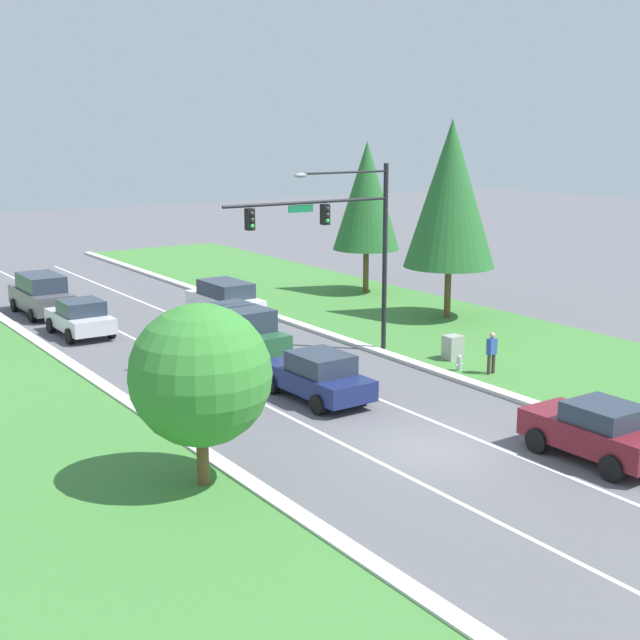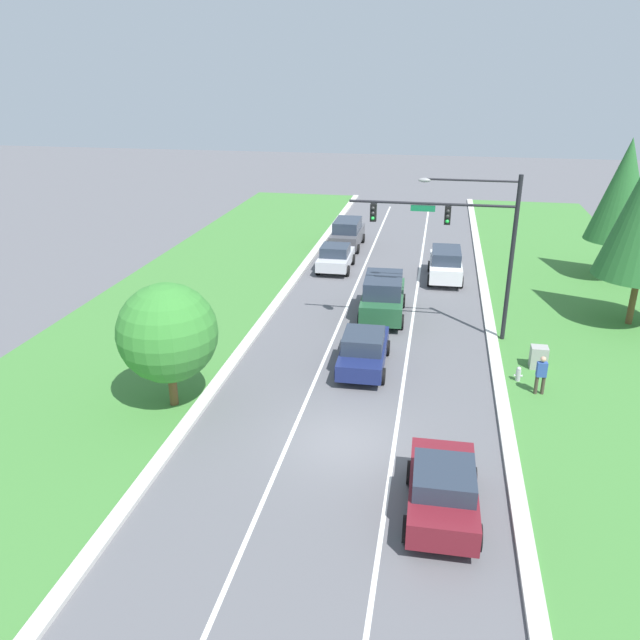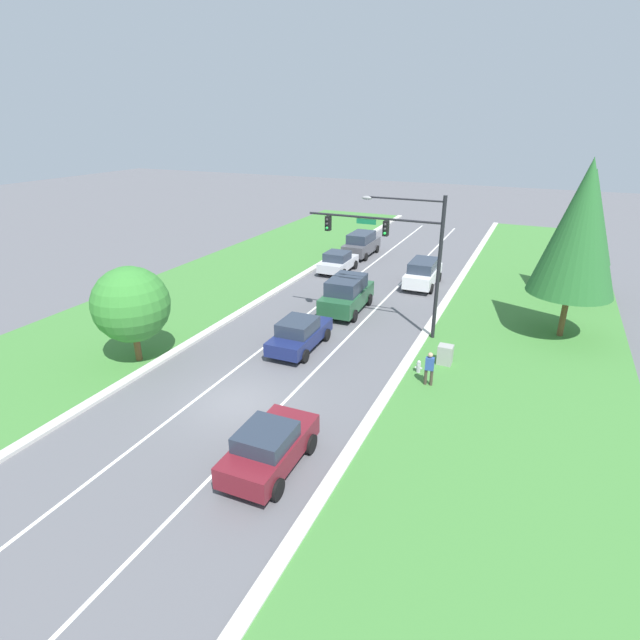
{
  "view_description": "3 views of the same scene",
  "coord_description": "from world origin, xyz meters",
  "px_view_note": "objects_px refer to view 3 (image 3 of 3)",
  "views": [
    {
      "loc": [
        -16.28,
        -18.54,
        9.25
      ],
      "look_at": [
        1.33,
        7.76,
        2.32
      ],
      "focal_mm": 50.0,
      "sensor_mm": 36.0,
      "label": 1
    },
    {
      "loc": [
        2.74,
        -18.17,
        11.9
      ],
      "look_at": [
        -1.87,
        5.81,
        2.12
      ],
      "focal_mm": 35.0,
      "sensor_mm": 36.0,
      "label": 2
    },
    {
      "loc": [
        10.83,
        -15.35,
        11.35
      ],
      "look_at": [
        1.24,
        5.8,
        1.89
      ],
      "focal_mm": 28.0,
      "sensor_mm": 36.0,
      "label": 3
    }
  ],
  "objects_px": {
    "utility_cabinet": "(445,355)",
    "burgundy_sedan": "(269,447)",
    "traffic_signal_mast": "(400,243)",
    "graphite_suv": "(361,244)",
    "oak_near_left_tree": "(131,305)",
    "white_suv": "(423,273)",
    "pedestrian": "(429,368)",
    "silver_sedan": "(338,262)",
    "navy_sedan": "(300,334)",
    "fire_hydrant": "(419,367)",
    "conifer_near_right_tree": "(588,216)",
    "conifer_far_right_tree": "(581,228)",
    "forest_suv": "(347,294)"
  },
  "relations": [
    {
      "from": "burgundy_sedan",
      "to": "conifer_near_right_tree",
      "type": "bearing_deg",
      "value": 66.88
    },
    {
      "from": "conifer_far_right_tree",
      "to": "navy_sedan",
      "type": "bearing_deg",
      "value": -149.49
    },
    {
      "from": "forest_suv",
      "to": "oak_near_left_tree",
      "type": "relative_size",
      "value": 1.04
    },
    {
      "from": "silver_sedan",
      "to": "graphite_suv",
      "type": "xyz_separation_m",
      "value": [
        -0.07,
        5.52,
        0.21
      ]
    },
    {
      "from": "graphite_suv",
      "to": "white_suv",
      "type": "xyz_separation_m",
      "value": [
        6.98,
        -6.26,
        -0.04
      ]
    },
    {
      "from": "pedestrian",
      "to": "oak_near_left_tree",
      "type": "xyz_separation_m",
      "value": [
        -13.76,
        -3.47,
        2.09
      ]
    },
    {
      "from": "white_suv",
      "to": "pedestrian",
      "type": "bearing_deg",
      "value": -76.52
    },
    {
      "from": "burgundy_sedan",
      "to": "utility_cabinet",
      "type": "distance_m",
      "value": 11.09
    },
    {
      "from": "traffic_signal_mast",
      "to": "conifer_far_right_tree",
      "type": "bearing_deg",
      "value": 20.57
    },
    {
      "from": "white_suv",
      "to": "pedestrian",
      "type": "height_order",
      "value": "white_suv"
    },
    {
      "from": "traffic_signal_mast",
      "to": "silver_sedan",
      "type": "bearing_deg",
      "value": 127.78
    },
    {
      "from": "burgundy_sedan",
      "to": "oak_near_left_tree",
      "type": "relative_size",
      "value": 0.86
    },
    {
      "from": "white_suv",
      "to": "pedestrian",
      "type": "xyz_separation_m",
      "value": [
        3.73,
        -14.27,
        -0.06
      ]
    },
    {
      "from": "fire_hydrant",
      "to": "oak_near_left_tree",
      "type": "relative_size",
      "value": 0.14
    },
    {
      "from": "traffic_signal_mast",
      "to": "graphite_suv",
      "type": "relative_size",
      "value": 1.57
    },
    {
      "from": "pedestrian",
      "to": "fire_hydrant",
      "type": "relative_size",
      "value": 2.41
    },
    {
      "from": "silver_sedan",
      "to": "conifer_near_right_tree",
      "type": "bearing_deg",
      "value": 3.45
    },
    {
      "from": "conifer_far_right_tree",
      "to": "graphite_suv",
      "type": "bearing_deg",
      "value": 143.38
    },
    {
      "from": "utility_cabinet",
      "to": "oak_near_left_tree",
      "type": "relative_size",
      "value": 0.21
    },
    {
      "from": "traffic_signal_mast",
      "to": "fire_hydrant",
      "type": "height_order",
      "value": "traffic_signal_mast"
    },
    {
      "from": "forest_suv",
      "to": "white_suv",
      "type": "relative_size",
      "value": 1.06
    },
    {
      "from": "traffic_signal_mast",
      "to": "utility_cabinet",
      "type": "xyz_separation_m",
      "value": [
        3.39,
        -2.91,
        -4.65
      ]
    },
    {
      "from": "traffic_signal_mast",
      "to": "oak_near_left_tree",
      "type": "xyz_separation_m",
      "value": [
        -10.63,
        -8.8,
        -2.15
      ]
    },
    {
      "from": "conifer_near_right_tree",
      "to": "oak_near_left_tree",
      "type": "distance_m",
      "value": 28.05
    },
    {
      "from": "fire_hydrant",
      "to": "conifer_far_right_tree",
      "type": "relative_size",
      "value": 0.07
    },
    {
      "from": "utility_cabinet",
      "to": "burgundy_sedan",
      "type": "bearing_deg",
      "value": -110.89
    },
    {
      "from": "silver_sedan",
      "to": "pedestrian",
      "type": "height_order",
      "value": "pedestrian"
    },
    {
      "from": "burgundy_sedan",
      "to": "pedestrian",
      "type": "xyz_separation_m",
      "value": [
        3.7,
        7.94,
        0.07
      ]
    },
    {
      "from": "oak_near_left_tree",
      "to": "utility_cabinet",
      "type": "bearing_deg",
      "value": 22.79
    },
    {
      "from": "traffic_signal_mast",
      "to": "silver_sedan",
      "type": "xyz_separation_m",
      "value": [
        -7.5,
        9.68,
        -4.34
      ]
    },
    {
      "from": "burgundy_sedan",
      "to": "fire_hydrant",
      "type": "distance_m",
      "value": 9.44
    },
    {
      "from": "burgundy_sedan",
      "to": "forest_suv",
      "type": "relative_size",
      "value": 0.83
    },
    {
      "from": "oak_near_left_tree",
      "to": "navy_sedan",
      "type": "bearing_deg",
      "value": 34.81
    },
    {
      "from": "traffic_signal_mast",
      "to": "white_suv",
      "type": "relative_size",
      "value": 1.62
    },
    {
      "from": "conifer_near_right_tree",
      "to": "white_suv",
      "type": "bearing_deg",
      "value": -169.22
    },
    {
      "from": "silver_sedan",
      "to": "white_suv",
      "type": "relative_size",
      "value": 0.87
    },
    {
      "from": "navy_sedan",
      "to": "burgundy_sedan",
      "type": "bearing_deg",
      "value": -70.78
    },
    {
      "from": "utility_cabinet",
      "to": "fire_hydrant",
      "type": "xyz_separation_m",
      "value": [
        -0.95,
        -1.42,
        -0.18
      ]
    },
    {
      "from": "graphite_suv",
      "to": "conifer_far_right_tree",
      "type": "height_order",
      "value": "conifer_far_right_tree"
    },
    {
      "from": "burgundy_sedan",
      "to": "conifer_far_right_tree",
      "type": "relative_size",
      "value": 0.44
    },
    {
      "from": "pedestrian",
      "to": "conifer_far_right_tree",
      "type": "height_order",
      "value": "conifer_far_right_tree"
    },
    {
      "from": "navy_sedan",
      "to": "forest_suv",
      "type": "xyz_separation_m",
      "value": [
        0.22,
        6.14,
        0.29
      ]
    },
    {
      "from": "burgundy_sedan",
      "to": "graphite_suv",
      "type": "bearing_deg",
      "value": 102.93
    },
    {
      "from": "silver_sedan",
      "to": "conifer_far_right_tree",
      "type": "height_order",
      "value": "conifer_far_right_tree"
    },
    {
      "from": "silver_sedan",
      "to": "graphite_suv",
      "type": "relative_size",
      "value": 0.85
    },
    {
      "from": "forest_suv",
      "to": "navy_sedan",
      "type": "bearing_deg",
      "value": -94.39
    },
    {
      "from": "silver_sedan",
      "to": "utility_cabinet",
      "type": "relative_size",
      "value": 3.99
    },
    {
      "from": "navy_sedan",
      "to": "oak_near_left_tree",
      "type": "xyz_separation_m",
      "value": [
        -6.67,
        -4.64,
        2.18
      ]
    },
    {
      "from": "traffic_signal_mast",
      "to": "conifer_far_right_tree",
      "type": "relative_size",
      "value": 0.81
    },
    {
      "from": "navy_sedan",
      "to": "silver_sedan",
      "type": "bearing_deg",
      "value": 103.13
    }
  ]
}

